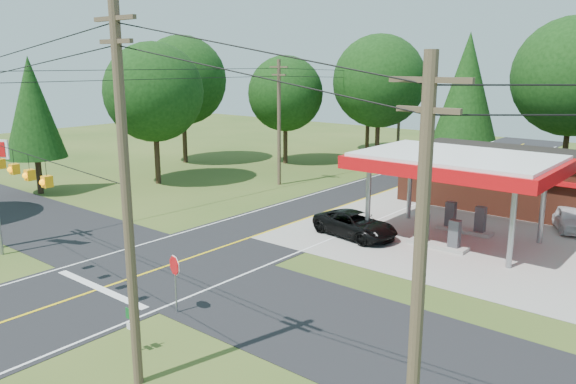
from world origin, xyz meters
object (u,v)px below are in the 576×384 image
Objects in this scene: octagonal_stop_sign at (175,270)px; gas_canopy at (456,165)px; suv_car at (355,225)px; sedan_car at (569,218)px.

gas_canopy is at bearing 74.30° from octagonal_stop_sign.
suv_car is at bearing -146.31° from gas_canopy.
gas_canopy is at bearing -46.61° from suv_car.
suv_car is 2.12× the size of octagonal_stop_sign.
gas_canopy is at bearing -154.84° from sedan_car.
sedan_car is 1.73× the size of octagonal_stop_sign.
suv_car is 1.22× the size of sedan_car.
octagonal_stop_sign is at bearing -105.70° from gas_canopy.
sedan_car is (4.55, 6.35, -3.55)m from gas_canopy.
octagonal_stop_sign reaches higher than suv_car.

